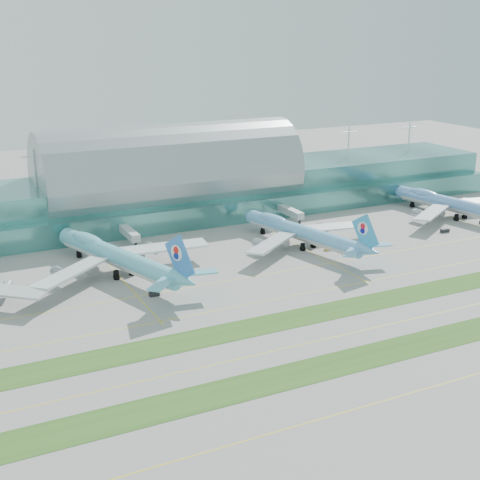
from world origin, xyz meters
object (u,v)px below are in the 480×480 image
airliner_b (116,255)px  airliner_d (454,204)px  airliner_c (301,231)px  terminal (170,187)px

airliner_b → airliner_d: size_ratio=1.04×
airliner_b → airliner_c: airliner_b is taller
airliner_c → airliner_d: (86.49, 6.47, 0.22)m
airliner_b → airliner_c: (75.70, -1.72, -0.66)m
terminal → airliner_c: size_ratio=4.59×
airliner_c → airliner_d: 86.73m
airliner_c → airliner_b: bearing=165.3°
airliner_b → airliner_c: bearing=-19.2°
airliner_b → airliner_c: size_ratio=1.09×
terminal → airliner_b: size_ratio=4.22×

